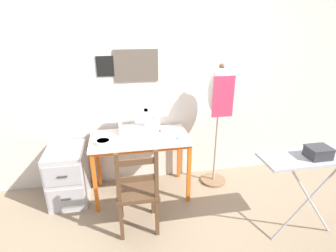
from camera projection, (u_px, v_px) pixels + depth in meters
ground_plane at (145, 207)px, 2.96m from camera, size 14.00×14.00×0.00m
wall_back at (136, 84)px, 3.09m from camera, size 10.00×0.07×2.55m
sewing_table at (140, 145)px, 2.98m from camera, size 1.11×0.59×0.75m
sewing_machine at (137, 122)px, 3.03m from camera, size 0.40×0.16×0.29m
fabric_bowl at (103, 142)px, 2.77m from camera, size 0.17×0.17×0.05m
scissors at (178, 138)px, 2.93m from camera, size 0.11×0.09×0.01m
thread_spool_near_machine at (156, 130)px, 3.07m from camera, size 0.03×0.03×0.04m
thread_spool_mid_table at (160, 131)px, 3.08m from camera, size 0.03×0.03×0.04m
wooden_chair at (137, 191)px, 2.52m from camera, size 0.40×0.38×0.93m
filing_cabinet at (68, 175)px, 3.00m from camera, size 0.41×0.53×0.64m
dress_form at (219, 101)px, 3.04m from camera, size 0.32×0.32×1.53m
ironing_board at (318, 161)px, 2.27m from camera, size 1.04×0.31×0.90m
storage_box at (318, 152)px, 2.19m from camera, size 0.19×0.16×0.10m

